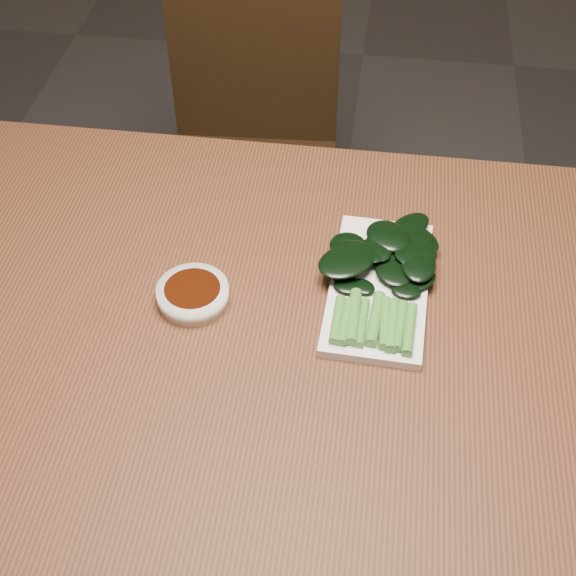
# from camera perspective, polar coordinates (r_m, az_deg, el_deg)

# --- Properties ---
(ground) EXTENTS (6.00, 6.00, 0.00)m
(ground) POSITION_cam_1_polar(r_m,az_deg,el_deg) (1.72, 0.41, -19.15)
(ground) COLOR #302D2D
(ground) RESTS_ON ground
(table) EXTENTS (1.40, 0.80, 0.75)m
(table) POSITION_cam_1_polar(r_m,az_deg,el_deg) (1.14, 0.58, -4.94)
(table) COLOR #4F2916
(table) RESTS_ON ground
(chair_far) EXTENTS (0.39, 0.39, 0.89)m
(chair_far) POSITION_cam_1_polar(r_m,az_deg,el_deg) (1.82, -2.59, 9.93)
(chair_far) COLOR black
(chair_far) RESTS_ON ground
(sauce_bowl) EXTENTS (0.10, 0.10, 0.03)m
(sauce_bowl) POSITION_cam_1_polar(r_m,az_deg,el_deg) (1.11, -6.78, -0.44)
(sauce_bowl) COLOR white
(sauce_bowl) RESTS_ON table
(serving_plate) EXTENTS (0.15, 0.27, 0.01)m
(serving_plate) POSITION_cam_1_polar(r_m,az_deg,el_deg) (1.13, 6.47, 0.07)
(serving_plate) COLOR white
(serving_plate) RESTS_ON table
(gai_lan) EXTENTS (0.19, 0.28, 0.03)m
(gai_lan) POSITION_cam_1_polar(r_m,az_deg,el_deg) (1.13, 7.05, 1.54)
(gai_lan) COLOR #458B30
(gai_lan) RESTS_ON serving_plate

